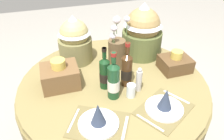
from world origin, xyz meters
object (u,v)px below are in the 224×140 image
Objects in this scene: place_setting_right at (165,104)px; wine_bottle_right at (105,73)px; wine_bottle_centre at (127,69)px; woven_basket_side_right at (175,63)px; wine_bottle_left at (114,81)px; gift_tub_back_left at (75,38)px; tumbler_near_right at (131,91)px; woven_basket_side_left at (60,76)px; flower_vase at (117,50)px; pepper_mill at (139,80)px; gift_tub_back_right at (143,29)px; place_setting_left at (98,119)px; dining_table at (113,94)px.

place_setting_right is 1.34× the size of wine_bottle_right.
wine_bottle_centre is 1.47× the size of woven_basket_side_right.
gift_tub_back_left is at bearing 106.15° from wine_bottle_left.
wine_bottle_centre is 0.16m from tumbler_near_right.
woven_basket_side_right is at bearing -4.30° from woven_basket_side_left.
place_setting_right is 1.87× the size of woven_basket_side_right.
wine_bottle_centre reaches higher than woven_basket_side_left.
gift_tub_back_left reaches higher than flower_vase.
woven_basket_side_right is (0.59, 0.05, -0.06)m from wine_bottle_right.
gift_tub_back_left reaches higher than tumbler_near_right.
wine_bottle_centre is 3.53× the size of tumbler_near_right.
pepper_mill is 0.64m from gift_tub_back_left.
tumbler_near_right is at bearing 130.05° from place_setting_right.
place_setting_right is 0.73m from gift_tub_back_right.
wine_bottle_left is 0.59m from woven_basket_side_right.
wine_bottle_centre is at bearing -126.38° from gift_tub_back_right.
pepper_mill reaches higher than woven_basket_side_right.
gift_tub_back_left is 0.86× the size of gift_tub_back_right.
pepper_mill reaches higher than place_setting_right.
place_setting_left is at bearing -146.04° from tumbler_near_right.
gift_tub_back_left is (-0.28, 0.44, 0.08)m from wine_bottle_centre.
wine_bottle_left is at bearing -111.40° from flower_vase.
gift_tub_back_right reaches higher than pepper_mill.
place_setting_right is 4.47× the size of tumbler_near_right.
tumbler_near_right is at bearing -15.56° from wine_bottle_left.
wine_bottle_right is 0.59m from woven_basket_side_right.
woven_basket_side_right is (0.72, 0.38, 0.01)m from place_setting_left.
place_setting_right is 0.74m from woven_basket_side_left.
flower_vase reaches higher than place_setting_right.
tumbler_near_right is at bearing -156.22° from woven_basket_side_right.
flower_vase reaches higher than woven_basket_side_right.
wine_bottle_centre is (0.08, -0.06, 0.25)m from dining_table.
place_setting_left is 0.42m from pepper_mill.
wine_bottle_centre is at bearing 38.59° from wine_bottle_left.
place_setting_left is (-0.21, -0.37, 0.17)m from dining_table.
wine_bottle_right is at bearing 154.04° from pepper_mill.
wine_bottle_centre reaches higher than place_setting_left.
place_setting_left is 0.91m from gift_tub_back_right.
wine_bottle_centre is at bearing -5.68° from wine_bottle_right.
gift_tub_back_left is (-0.42, 0.76, 0.16)m from place_setting_right.
woven_basket_side_right is at bearing 23.78° from tumbler_near_right.
dining_table is 4.10× the size of wine_bottle_left.
wine_bottle_right is at bearing -175.36° from woven_basket_side_right.
gift_tub_back_left is at bearing 115.21° from tumbler_near_right.
gift_tub_back_left reaches higher than woven_basket_side_right.
wine_bottle_right is (-0.03, 0.12, -0.01)m from wine_bottle_left.
place_setting_right is at bearing -66.38° from wine_bottle_centre.
woven_basket_side_left is at bearing -164.79° from flower_vase.
gift_tub_back_right is (0.56, -0.07, 0.03)m from gift_tub_back_left.
place_setting_left is 0.43m from wine_bottle_centre.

